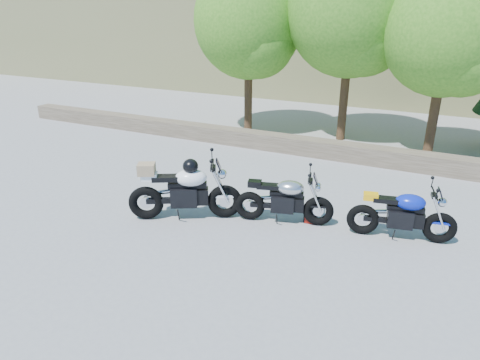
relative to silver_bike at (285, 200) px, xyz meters
name	(u,v)px	position (x,y,z in m)	size (l,w,h in m)	color
ground	(209,229)	(-1.23, -0.97, -0.50)	(90.00, 90.00, 0.00)	gray
stone_wall	(298,145)	(-1.23, 4.53, -0.25)	(22.00, 0.55, 0.50)	brown
tree_decid_left	(251,25)	(-3.63, 6.17, 3.14)	(3.67, 3.67, 5.62)	#382314
tree_decid_mid	(355,13)	(-0.33, 6.57, 3.54)	(4.08, 4.08, 6.24)	#382314
tree_decid_right	(452,34)	(2.47, 5.97, 3.00)	(3.54, 3.54, 5.41)	#382314
silver_bike	(285,200)	(0.00, 0.00, 0.00)	(2.00, 0.80, 1.02)	black
white_bike	(184,190)	(-1.95, -0.73, 0.15)	(2.17, 1.30, 1.32)	black
blue_bike	(402,215)	(2.25, 0.35, 0.00)	(2.01, 0.69, 1.01)	black
backpack	(311,214)	(0.49, 0.26, -0.32)	(0.29, 0.26, 0.36)	black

